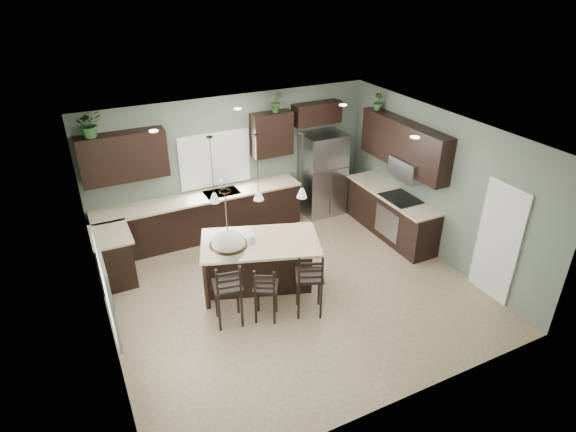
% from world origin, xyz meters
% --- Properties ---
extents(ground, '(6.00, 6.00, 0.00)m').
position_xyz_m(ground, '(0.00, 0.00, 0.00)').
color(ground, '#9E8466').
rests_on(ground, ground).
extents(pantry_door, '(0.04, 0.82, 2.04)m').
position_xyz_m(pantry_door, '(2.98, -1.55, 1.02)').
color(pantry_door, white).
rests_on(pantry_door, ground).
extents(window_back, '(1.35, 0.02, 1.00)m').
position_xyz_m(window_back, '(-0.40, 2.73, 1.55)').
color(window_back, white).
rests_on(window_back, room_shell).
extents(window_left, '(0.02, 1.10, 1.00)m').
position_xyz_m(window_left, '(-2.98, -0.80, 1.55)').
color(window_left, white).
rests_on(window_left, room_shell).
extents(left_return_cabs, '(0.60, 0.90, 0.90)m').
position_xyz_m(left_return_cabs, '(-2.70, 1.70, 0.45)').
color(left_return_cabs, black).
rests_on(left_return_cabs, ground).
extents(left_return_countertop, '(0.66, 0.96, 0.04)m').
position_xyz_m(left_return_countertop, '(-2.68, 1.70, 0.92)').
color(left_return_countertop, beige).
rests_on(left_return_countertop, left_return_cabs).
extents(back_lower_cabs, '(4.20, 0.60, 0.90)m').
position_xyz_m(back_lower_cabs, '(-0.85, 2.45, 0.45)').
color(back_lower_cabs, black).
rests_on(back_lower_cabs, ground).
extents(back_countertop, '(4.20, 0.66, 0.04)m').
position_xyz_m(back_countertop, '(-0.85, 2.43, 0.92)').
color(back_countertop, beige).
rests_on(back_countertop, back_lower_cabs).
extents(sink_inset, '(0.70, 0.45, 0.01)m').
position_xyz_m(sink_inset, '(-0.40, 2.43, 0.94)').
color(sink_inset, gray).
rests_on(sink_inset, back_countertop).
extents(faucet, '(0.02, 0.02, 0.28)m').
position_xyz_m(faucet, '(-0.40, 2.40, 1.08)').
color(faucet, silver).
rests_on(faucet, back_countertop).
extents(back_upper_left, '(1.55, 0.34, 0.90)m').
position_xyz_m(back_upper_left, '(-2.15, 2.58, 1.95)').
color(back_upper_left, black).
rests_on(back_upper_left, room_shell).
extents(back_upper_right, '(0.85, 0.34, 0.90)m').
position_xyz_m(back_upper_right, '(0.80, 2.58, 1.95)').
color(back_upper_right, black).
rests_on(back_upper_right, room_shell).
extents(fridge_header, '(1.05, 0.34, 0.45)m').
position_xyz_m(fridge_header, '(1.85, 2.58, 2.25)').
color(fridge_header, black).
rests_on(fridge_header, room_shell).
extents(right_lower_cabs, '(0.60, 2.35, 0.90)m').
position_xyz_m(right_lower_cabs, '(2.70, 0.87, 0.45)').
color(right_lower_cabs, black).
rests_on(right_lower_cabs, ground).
extents(right_countertop, '(0.66, 2.35, 0.04)m').
position_xyz_m(right_countertop, '(2.68, 0.87, 0.92)').
color(right_countertop, beige).
rests_on(right_countertop, right_lower_cabs).
extents(cooktop, '(0.58, 0.75, 0.02)m').
position_xyz_m(cooktop, '(2.68, 0.60, 0.94)').
color(cooktop, black).
rests_on(cooktop, right_countertop).
extents(wall_oven_front, '(0.01, 0.72, 0.60)m').
position_xyz_m(wall_oven_front, '(2.40, 0.60, 0.45)').
color(wall_oven_front, gray).
rests_on(wall_oven_front, right_lower_cabs).
extents(right_upper_cabs, '(0.34, 2.35, 0.90)m').
position_xyz_m(right_upper_cabs, '(2.83, 0.87, 1.95)').
color(right_upper_cabs, black).
rests_on(right_upper_cabs, room_shell).
extents(microwave, '(0.40, 0.75, 0.40)m').
position_xyz_m(microwave, '(2.78, 0.60, 1.55)').
color(microwave, gray).
rests_on(microwave, right_upper_cabs).
extents(refrigerator, '(0.90, 0.74, 1.85)m').
position_xyz_m(refrigerator, '(1.93, 2.40, 0.93)').
color(refrigerator, gray).
rests_on(refrigerator, ground).
extents(kitchen_island, '(2.23, 1.70, 0.92)m').
position_xyz_m(kitchen_island, '(-0.45, 0.34, 0.46)').
color(kitchen_island, black).
rests_on(kitchen_island, ground).
extents(serving_dish, '(0.24, 0.24, 0.14)m').
position_xyz_m(serving_dish, '(-0.64, 0.41, 0.99)').
color(serving_dish, silver).
rests_on(serving_dish, kitchen_island).
extents(bar_stool_left, '(0.50, 0.50, 1.16)m').
position_xyz_m(bar_stool_left, '(-1.28, -0.30, 0.58)').
color(bar_stool_left, black).
rests_on(bar_stool_left, ground).
extents(bar_stool_center, '(0.51, 0.51, 1.01)m').
position_xyz_m(bar_stool_center, '(-0.71, -0.47, 0.50)').
color(bar_stool_center, black).
rests_on(bar_stool_center, ground).
extents(bar_stool_right, '(0.57, 0.57, 1.17)m').
position_xyz_m(bar_stool_right, '(-0.03, -0.64, 0.59)').
color(bar_stool_right, black).
rests_on(bar_stool_right, ground).
extents(pendant_left, '(0.17, 0.17, 1.10)m').
position_xyz_m(pendant_left, '(-1.11, 0.57, 2.25)').
color(pendant_left, silver).
rests_on(pendant_left, room_shell).
extents(pendant_center, '(0.17, 0.17, 1.10)m').
position_xyz_m(pendant_center, '(-0.45, 0.34, 2.25)').
color(pendant_center, silver).
rests_on(pendant_center, room_shell).
extents(pendant_right, '(0.17, 0.17, 1.10)m').
position_xyz_m(pendant_right, '(0.21, 0.11, 2.25)').
color(pendant_right, white).
rests_on(pendant_right, room_shell).
extents(chandelier, '(0.46, 0.46, 0.96)m').
position_xyz_m(chandelier, '(-1.55, -1.33, 2.32)').
color(chandelier, '#F5F1C9').
rests_on(chandelier, room_shell).
extents(plant_back_left, '(0.45, 0.39, 0.47)m').
position_xyz_m(plant_back_left, '(-2.62, 2.55, 2.64)').
color(plant_back_left, '#285324').
rests_on(plant_back_left, back_upper_left).
extents(plant_back_right, '(0.28, 0.26, 0.42)m').
position_xyz_m(plant_back_right, '(0.90, 2.55, 2.61)').
color(plant_back_right, '#335525').
rests_on(plant_back_right, back_upper_right).
extents(plant_right_wall, '(0.20, 0.20, 0.35)m').
position_xyz_m(plant_right_wall, '(2.80, 1.77, 2.57)').
color(plant_right_wall, '#325A27').
rests_on(plant_right_wall, right_upper_cabs).
extents(room_shell, '(6.00, 6.00, 6.00)m').
position_xyz_m(room_shell, '(0.00, 0.00, 1.70)').
color(room_shell, slate).
rests_on(room_shell, ground).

